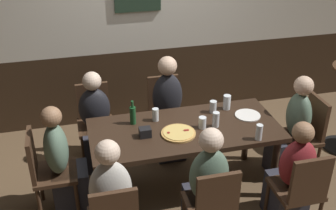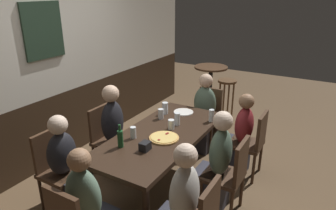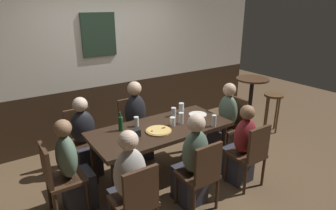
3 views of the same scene
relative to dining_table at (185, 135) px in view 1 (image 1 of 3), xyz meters
name	(u,v)px [view 1 (image 1 of 3)]	position (x,y,z in m)	size (l,w,h in m)	color
ground_plane	(184,188)	(0.00, 0.00, -0.66)	(12.00, 12.00, 0.00)	brown
wall_back	(149,22)	(0.00, 1.65, 0.64)	(6.40, 0.13, 2.60)	#332316
dining_table	(185,135)	(0.00, 0.00, 0.00)	(1.85, 0.83, 0.74)	black
chair_left_far	(95,118)	(-0.82, 0.83, -0.16)	(0.40, 0.40, 0.88)	#422B1C
chair_mid_far	(165,109)	(0.00, 0.83, -0.16)	(0.40, 0.40, 0.88)	#422B1C
chair_head_east	(305,131)	(1.34, 0.00, -0.16)	(0.40, 0.40, 0.88)	#422B1C
chair_right_near	(301,189)	(0.82, -0.83, -0.16)	(0.40, 0.40, 0.88)	#422B1C
chair_head_west	(46,169)	(-1.34, 0.00, -0.16)	(0.40, 0.40, 0.88)	#422B1C
chair_mid_near	(212,204)	(0.00, -0.83, -0.16)	(0.40, 0.40, 0.88)	#422B1C
person_left_near	(112,208)	(-0.82, -0.67, -0.16)	(0.34, 0.37, 1.18)	#2D2D38
person_left_far	(96,127)	(-0.82, 0.67, -0.19)	(0.34, 0.37, 1.11)	#2D2D38
person_mid_far	(168,115)	(0.00, 0.67, -0.15)	(0.34, 0.37, 1.20)	#2D2D38
person_head_east	(292,134)	(1.18, 0.00, -0.17)	(0.37, 0.34, 1.15)	#2D2D38
person_right_near	(291,180)	(0.82, -0.67, -0.20)	(0.34, 0.37, 1.10)	#2D2D38
person_head_west	(64,168)	(-1.18, 0.00, -0.18)	(0.37, 0.34, 1.13)	#2D2D38
person_mid_near	(206,192)	(0.00, -0.67, -0.17)	(0.34, 0.37, 1.16)	#2D2D38
pizza	(178,133)	(-0.09, -0.09, 0.09)	(0.33, 0.33, 0.03)	tan
tumbler_water	(216,120)	(0.30, -0.04, 0.15)	(0.07, 0.07, 0.15)	silver
pint_glass_amber	(213,107)	(0.36, 0.23, 0.14)	(0.07, 0.07, 0.13)	silver
highball_clear	(155,115)	(-0.25, 0.21, 0.14)	(0.06, 0.06, 0.13)	silver
tumbler_short	(259,133)	(0.60, -0.36, 0.15)	(0.06, 0.06, 0.15)	silver
beer_glass_half	(202,123)	(0.16, -0.04, 0.13)	(0.07, 0.07, 0.12)	silver
beer_glass_tall	(227,103)	(0.53, 0.26, 0.15)	(0.08, 0.08, 0.16)	silver
beer_bottle_green	(133,115)	(-0.48, 0.21, 0.18)	(0.06, 0.06, 0.25)	#194723
plate_white_large	(248,115)	(0.69, 0.07, 0.09)	(0.26, 0.26, 0.01)	white
condiment_caddy	(145,132)	(-0.41, -0.05, 0.13)	(0.11, 0.09, 0.09)	black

